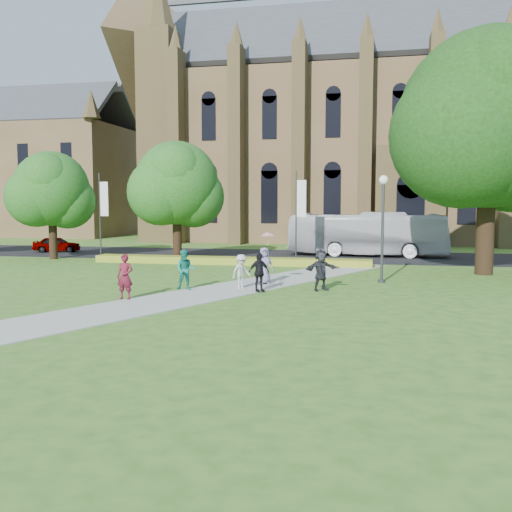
% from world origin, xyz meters
% --- Properties ---
extents(ground, '(160.00, 160.00, 0.00)m').
position_xyz_m(ground, '(0.00, 0.00, 0.00)').
color(ground, '#35621D').
rests_on(ground, ground).
extents(road, '(160.00, 10.00, 0.02)m').
position_xyz_m(road, '(0.00, 20.00, 0.01)').
color(road, black).
rests_on(road, ground).
extents(footpath, '(15.58, 28.54, 0.04)m').
position_xyz_m(footpath, '(0.00, 1.00, 0.02)').
color(footpath, '#B2B2A8').
rests_on(footpath, ground).
extents(flower_hedge, '(18.00, 1.40, 0.45)m').
position_xyz_m(flower_hedge, '(-2.00, 13.20, 0.23)').
color(flower_hedge, gold).
rests_on(flower_hedge, ground).
extents(cathedral, '(52.60, 18.25, 28.00)m').
position_xyz_m(cathedral, '(10.00, 39.73, 12.98)').
color(cathedral, brown).
rests_on(cathedral, ground).
extents(building_west, '(22.00, 14.00, 18.30)m').
position_xyz_m(building_west, '(-34.00, 42.00, 9.21)').
color(building_west, brown).
rests_on(building_west, ground).
extents(streetlamp, '(0.44, 0.44, 5.24)m').
position_xyz_m(streetlamp, '(7.50, 6.50, 3.30)').
color(streetlamp, '#38383D').
rests_on(streetlamp, ground).
extents(large_tree, '(9.60, 9.60, 13.20)m').
position_xyz_m(large_tree, '(13.00, 11.00, 8.37)').
color(large_tree, '#332114').
rests_on(large_tree, ground).
extents(street_tree_0, '(5.20, 5.20, 7.50)m').
position_xyz_m(street_tree_0, '(-15.00, 14.00, 4.87)').
color(street_tree_0, '#332114').
rests_on(street_tree_0, ground).
extents(street_tree_1, '(5.60, 5.60, 8.05)m').
position_xyz_m(street_tree_1, '(-6.00, 14.50, 5.22)').
color(street_tree_1, '#332114').
rests_on(street_tree_1, ground).
extents(banner_pole_0, '(0.70, 0.10, 6.00)m').
position_xyz_m(banner_pole_0, '(2.11, 15.20, 3.39)').
color(banner_pole_0, '#38383D').
rests_on(banner_pole_0, ground).
extents(banner_pole_1, '(0.70, 0.10, 6.00)m').
position_xyz_m(banner_pole_1, '(-11.89, 15.20, 3.39)').
color(banner_pole_1, '#38383D').
rests_on(banner_pole_1, ground).
extents(tour_coach, '(11.79, 3.51, 3.24)m').
position_xyz_m(tour_coach, '(6.53, 20.75, 1.64)').
color(tour_coach, silver).
rests_on(tour_coach, road).
extents(car_0, '(3.88, 2.44, 1.23)m').
position_xyz_m(car_0, '(-17.86, 19.13, 0.64)').
color(car_0, gray).
rests_on(car_0, road).
extents(pedestrian_0, '(0.68, 0.46, 1.83)m').
position_xyz_m(pedestrian_0, '(-2.61, -0.92, 0.95)').
color(pedestrian_0, maroon).
rests_on(pedestrian_0, footpath).
extents(pedestrian_1, '(0.99, 0.83, 1.80)m').
position_xyz_m(pedestrian_1, '(-1.09, 2.01, 0.94)').
color(pedestrian_1, '#187B66').
rests_on(pedestrian_1, footpath).
extents(pedestrian_2, '(1.08, 1.14, 1.55)m').
position_xyz_m(pedestrian_2, '(1.28, 2.85, 0.82)').
color(pedestrian_2, '#B8B8B8').
rests_on(pedestrian_2, footpath).
extents(pedestrian_3, '(1.03, 0.94, 1.69)m').
position_xyz_m(pedestrian_3, '(2.23, 2.20, 0.89)').
color(pedestrian_3, black).
rests_on(pedestrian_3, footpath).
extents(pedestrian_4, '(1.02, 0.89, 1.76)m').
position_xyz_m(pedestrian_4, '(2.00, 4.54, 0.92)').
color(pedestrian_4, slate).
rests_on(pedestrian_4, footpath).
extents(pedestrian_5, '(1.68, 1.42, 1.82)m').
position_xyz_m(pedestrian_5, '(4.85, 3.16, 0.95)').
color(pedestrian_5, '#282830').
rests_on(pedestrian_5, footpath).
extents(parasol, '(0.91, 0.91, 0.61)m').
position_xyz_m(parasol, '(2.18, 4.64, 2.11)').
color(parasol, pink).
rests_on(parasol, pedestrian_4).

